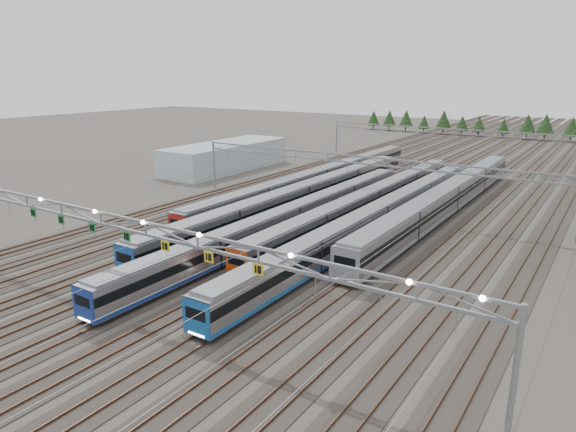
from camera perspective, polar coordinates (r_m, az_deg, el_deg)
The scene contains 13 objects.
ground at distance 45.15m, azimuth -14.86°, elevation -10.26°, with size 400.00×400.00×0.00m, color #47423A.
track_bed at distance 131.48m, azimuth 19.46°, elevation 6.94°, with size 54.00×260.00×5.42m.
train_a at distance 87.18m, azimuth 3.56°, elevation 4.15°, with size 2.72×67.31×3.54m.
train_b at distance 73.75m, azimuth 1.45°, elevation 2.11°, with size 2.83×63.20×3.68m.
train_c at distance 63.74m, azimuth 0.39°, elevation -0.23°, with size 2.54×59.79×3.29m.
train_d at distance 73.26m, azimuth 9.16°, elevation 1.72°, with size 2.63×60.33×3.42m.
train_e at distance 64.52m, azimuth 9.90°, elevation -0.20°, with size 2.65×65.16×3.45m.
train_f at distance 75.90m, azimuth 17.30°, elevation 1.87°, with size 2.98×63.51×3.89m.
gantry_near at distance 42.57m, azimuth -15.68°, elevation -1.66°, with size 56.36×0.61×8.08m.
gantry_mid at distance 74.53m, azimuth 8.18°, elevation 5.48°, with size 56.36×0.36×8.00m.
gantry_far at distance 116.47m, azimuth 17.82°, elevation 8.51°, with size 56.36×0.36×8.00m.
west_shed at distance 107.33m, azimuth -6.92°, elevation 6.60°, with size 10.00×30.00×5.40m, color #A7BCC7.
treeline at distance 172.06m, azimuth 24.92°, elevation 9.16°, with size 106.40×5.60×7.02m.
Camera 1 is at (31.04, -26.51, 19.30)m, focal length 32.00 mm.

